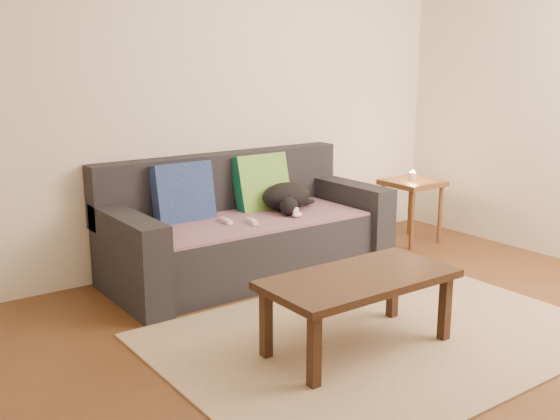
{
  "coord_description": "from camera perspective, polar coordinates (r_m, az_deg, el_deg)",
  "views": [
    {
      "loc": [
        -2.54,
        -2.39,
        1.59
      ],
      "look_at": [
        0.05,
        1.2,
        0.55
      ],
      "focal_mm": 42.0,
      "sensor_mm": 36.0,
      "label": 1
    }
  ],
  "objects": [
    {
      "name": "ground",
      "position": [
        3.84,
        10.14,
        -11.5
      ],
      "size": [
        4.5,
        4.5,
        0.0
      ],
      "primitive_type": "plane",
      "color": "brown",
      "rests_on": "ground"
    },
    {
      "name": "coffee_table",
      "position": [
        3.62,
        6.9,
        -6.48
      ],
      "size": [
        1.08,
        0.54,
        0.43
      ],
      "color": "#311D13",
      "rests_on": "rug"
    },
    {
      "name": "cushion_navy",
      "position": [
        4.75,
        -8.41,
        1.4
      ],
      "size": [
        0.45,
        0.18,
        0.46
      ],
      "primitive_type": "cube",
      "rotation": [
        -0.16,
        0.0,
        0.0
      ],
      "color": "#131B52",
      "rests_on": "throw_blanket"
    },
    {
      "name": "candle",
      "position": [
        5.76,
        11.49,
        2.91
      ],
      "size": [
        0.06,
        0.06,
        0.09
      ],
      "color": "beige",
      "rests_on": "side_table"
    },
    {
      "name": "throw_blanket",
      "position": [
        4.78,
        -2.45,
        -0.86
      ],
      "size": [
        1.66,
        0.74,
        0.02
      ],
      "primitive_type": "cube",
      "color": "#3C2648",
      "rests_on": "sofa"
    },
    {
      "name": "cat",
      "position": [
        5.01,
        0.6,
        1.12
      ],
      "size": [
        0.51,
        0.49,
        0.21
      ],
      "rotation": [
        0.0,
        0.0,
        0.43
      ],
      "color": "black",
      "rests_on": "throw_blanket"
    },
    {
      "name": "rug",
      "position": [
        3.93,
        8.55,
        -10.72
      ],
      "size": [
        2.5,
        1.8,
        0.01
      ],
      "primitive_type": "cube",
      "color": "tan",
      "rests_on": "ground"
    },
    {
      "name": "side_table",
      "position": [
        5.79,
        11.43,
        1.61
      ],
      "size": [
        0.44,
        0.44,
        0.55
      ],
      "color": "brown",
      "rests_on": "ground"
    },
    {
      "name": "sofa",
      "position": [
        4.88,
        -3.04,
        -2.02
      ],
      "size": [
        2.1,
        0.94,
        0.87
      ],
      "color": "#232328",
      "rests_on": "ground"
    },
    {
      "name": "back_wall",
      "position": [
        5.08,
        -5.83,
        9.87
      ],
      "size": [
        4.5,
        0.04,
        2.6
      ],
      "primitive_type": "cube",
      "color": "beige",
      "rests_on": "ground"
    },
    {
      "name": "wii_remote_b",
      "position": [
        4.63,
        -2.43,
        -1.0
      ],
      "size": [
        0.07,
        0.15,
        0.03
      ],
      "primitive_type": "cube",
      "rotation": [
        0.0,
        0.0,
        1.33
      ],
      "color": "white",
      "rests_on": "throw_blanket"
    },
    {
      "name": "wii_remote_a",
      "position": [
        4.65,
        -4.73,
        -0.95
      ],
      "size": [
        0.05,
        0.15,
        0.03
      ],
      "primitive_type": "cube",
      "rotation": [
        0.0,
        0.0,
        1.47
      ],
      "color": "white",
      "rests_on": "throw_blanket"
    },
    {
      "name": "cushion_green",
      "position": [
        5.09,
        -1.59,
        2.33
      ],
      "size": [
        0.45,
        0.22,
        0.46
      ],
      "primitive_type": "cube",
      "rotation": [
        -0.24,
        0.0,
        0.0
      ],
      "color": "#0E5C42",
      "rests_on": "throw_blanket"
    }
  ]
}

